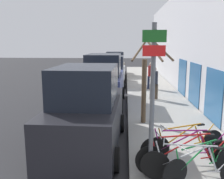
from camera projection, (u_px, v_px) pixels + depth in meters
ground_plane at (109, 103)px, 13.36m from camera, size 80.00×80.00×0.00m
sidewalk_curb at (152, 92)px, 15.95m from camera, size 3.20×32.00×0.15m
building_facade at (183, 42)px, 15.19m from camera, size 0.23×32.00×6.50m
signpost at (152, 98)px, 5.30m from camera, size 0.49×0.12×3.40m
bicycle_0 at (195, 167)px, 5.29m from camera, size 2.31×0.56×0.92m
bicycle_1 at (202, 163)px, 5.50m from camera, size 1.90×1.08×0.88m
bicycle_2 at (189, 156)px, 5.76m from camera, size 2.52×0.50×0.97m
bicycle_3 at (188, 150)px, 6.11m from camera, size 2.34×0.44×0.95m
bicycle_4 at (186, 143)px, 6.63m from camera, size 2.18×0.85×0.89m
parked_car_0 at (87, 112)px, 7.42m from camera, size 2.19×4.65×2.49m
parked_car_1 at (104, 82)px, 12.62m from camera, size 2.05×4.78×2.61m
parked_car_2 at (112, 72)px, 18.57m from camera, size 2.10×4.46×2.22m
parked_car_3 at (115, 65)px, 23.65m from camera, size 2.14×4.83×2.34m
pedestrian_near at (151, 74)px, 16.32m from camera, size 0.45×0.39×1.75m
pedestrian_far at (154, 81)px, 13.28m from camera, size 0.45×0.39×1.75m
street_tree at (145, 83)px, 9.16m from camera, size 1.46×1.20×3.36m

